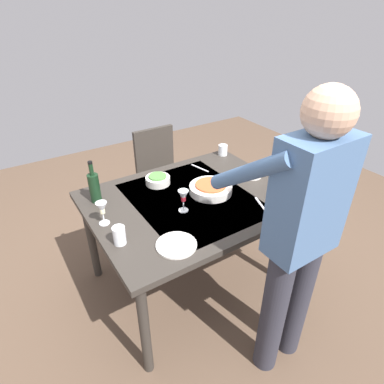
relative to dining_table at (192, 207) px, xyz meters
name	(u,v)px	position (x,y,z in m)	size (l,w,h in m)	color
ground_plane	(192,279)	(0.00, 0.00, -0.70)	(6.00, 6.00, 0.00)	brown
dining_table	(192,207)	(0.00, 0.00, 0.00)	(1.38, 1.08, 0.78)	#332D28
chair_near	(160,170)	(-0.23, -0.92, -0.17)	(0.40, 0.40, 0.91)	black
person_server	(299,233)	(-0.11, 0.80, 0.26)	(0.42, 0.61, 1.69)	#2D2D38
wine_bottle	(94,187)	(0.56, -0.32, 0.19)	(0.07, 0.07, 0.30)	black
wine_glass_left	(183,197)	(0.13, 0.10, 0.18)	(0.07, 0.07, 0.15)	white
wine_glass_right	(102,209)	(0.61, -0.05, 0.18)	(0.07, 0.07, 0.15)	white
water_cup_near_left	(223,150)	(-0.61, -0.45, 0.12)	(0.08, 0.08, 0.09)	silver
water_cup_near_right	(119,235)	(0.59, 0.18, 0.13)	(0.07, 0.07, 0.11)	silver
serving_bowl_pasta	(211,188)	(-0.15, 0.01, 0.11)	(0.30, 0.30, 0.07)	silver
side_bowl_salad	(158,180)	(0.10, -0.31, 0.11)	(0.18, 0.18, 0.07)	silver
side_bowl_bread	(252,172)	(-0.56, -0.02, 0.11)	(0.16, 0.16, 0.07)	silver
dinner_plate_near	(176,245)	(0.34, 0.37, 0.08)	(0.23, 0.23, 0.01)	silver
table_knife	(261,205)	(-0.34, 0.33, 0.08)	(0.01, 0.20, 0.01)	silver
table_fork	(200,168)	(-0.30, -0.34, 0.08)	(0.01, 0.18, 0.01)	silver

